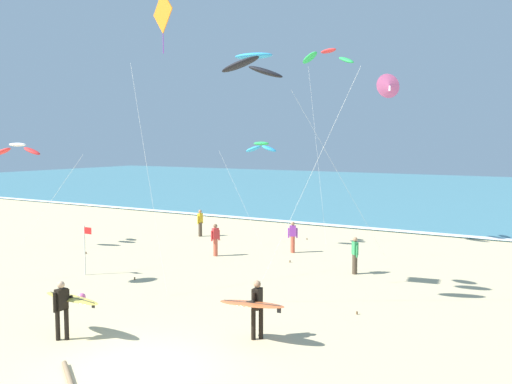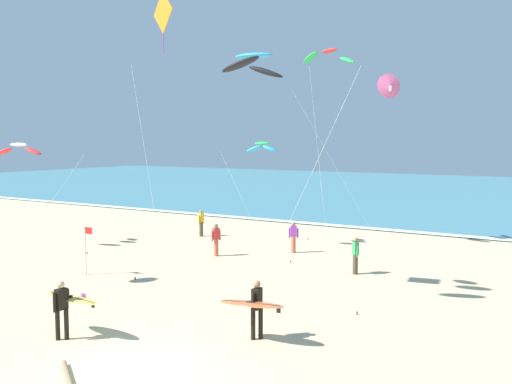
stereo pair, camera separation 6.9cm
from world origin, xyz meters
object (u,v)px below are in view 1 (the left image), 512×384
at_px(bystander_yellow_top, 200,223).
at_px(bystander_green_top, 355,255).
at_px(kite_arc_ivory_far, 18,149).
at_px(kite_diamond_amber_outer, 162,20).
at_px(lifeguard_flag, 86,245).
at_px(kite_arc_scarlet_high, 328,57).
at_px(kite_arc_emerald_low, 261,147).
at_px(bystander_red_top, 215,240).
at_px(surfer_trailing, 254,305).
at_px(beach_ball, 82,297).
at_px(bystander_purple_top, 293,237).
at_px(kite_arc_cobalt_distant, 254,65).
at_px(surfer_lead, 66,303).
at_px(driftwood_log, 68,376).
at_px(kite_delta_rose_mid, 388,86).

bearing_deg(bystander_yellow_top, bystander_green_top, -20.56).
xyz_separation_m(kite_arc_ivory_far, kite_diamond_amber_outer, (13.00, -3.51, 4.65)).
bearing_deg(lifeguard_flag, kite_arc_scarlet_high, 61.63).
bearing_deg(kite_arc_scarlet_high, kite_arc_emerald_low, -153.66).
height_order(bystander_red_top, bystander_yellow_top, same).
xyz_separation_m(surfer_trailing, beach_ball, (-7.31, 0.27, -0.91)).
height_order(surfer_trailing, bystander_red_top, surfer_trailing).
height_order(kite_arc_emerald_low, beach_ball, kite_arc_emerald_low).
xyz_separation_m(kite_arc_emerald_low, bystander_purple_top, (2.37, -0.87, -4.48)).
bearing_deg(bystander_green_top, kite_arc_cobalt_distant, -104.46).
bearing_deg(surfer_trailing, bystander_purple_top, 112.56).
bearing_deg(kite_arc_scarlet_high, beach_ball, -102.82).
distance_m(bystander_red_top, lifeguard_flag, 6.51).
height_order(surfer_lead, lifeguard_flag, lifeguard_flag).
bearing_deg(kite_diamond_amber_outer, surfer_lead, -84.31).
xyz_separation_m(kite_arc_emerald_low, lifeguard_flag, (-2.89, -9.60, -4.02)).
bearing_deg(lifeguard_flag, driftwood_log, -44.44).
height_order(surfer_trailing, kite_diamond_amber_outer, kite_diamond_amber_outer).
bearing_deg(kite_arc_cobalt_distant, lifeguard_flag, -178.43).
bearing_deg(kite_arc_emerald_low, bystander_yellow_top, 171.91).
bearing_deg(kite_diamond_amber_outer, bystander_yellow_top, 121.13).
bearing_deg(kite_arc_cobalt_distant, bystander_purple_top, 108.68).
xyz_separation_m(surfer_lead, kite_arc_ivory_far, (-13.49, 8.43, 4.14)).
distance_m(kite_arc_ivory_far, bystander_yellow_top, 10.74).
bearing_deg(bystander_green_top, kite_arc_scarlet_high, 125.06).
bearing_deg(kite_arc_cobalt_distant, surfer_trailing, -58.38).
height_order(kite_arc_scarlet_high, lifeguard_flag, kite_arc_scarlet_high).
distance_m(surfer_lead, kite_arc_cobalt_distant, 9.64).
relative_size(kite_delta_rose_mid, kite_arc_cobalt_distant, 1.02).
bearing_deg(lifeguard_flag, kite_arc_ivory_far, 160.90).
distance_m(bystander_yellow_top, lifeguard_flag, 10.39).
height_order(kite_arc_scarlet_high, kite_arc_cobalt_distant, kite_arc_scarlet_high).
bearing_deg(bystander_yellow_top, surfer_trailing, -48.37).
xyz_separation_m(bystander_red_top, bystander_purple_top, (2.87, 2.69, 0.00)).
distance_m(bystander_red_top, bystander_yellow_top, 5.85).
height_order(surfer_lead, bystander_yellow_top, surfer_lead).
bearing_deg(kite_delta_rose_mid, beach_ball, -118.48).
bearing_deg(lifeguard_flag, bystander_purple_top, 58.92).
xyz_separation_m(surfer_lead, surfer_trailing, (4.72, 2.58, 0.00)).
distance_m(kite_arc_scarlet_high, kite_arc_emerald_low, 5.85).
height_order(kite_delta_rose_mid, lifeguard_flag, kite_delta_rose_mid).
bearing_deg(kite_arc_emerald_low, bystander_green_top, -28.05).
xyz_separation_m(kite_arc_ivory_far, kite_arc_scarlet_high, (14.07, 8.36, 4.80)).
relative_size(kite_arc_cobalt_distant, bystander_purple_top, 5.40).
distance_m(kite_arc_cobalt_distant, bystander_red_top, 11.02).
bearing_deg(kite_arc_cobalt_distant, kite_delta_rose_mid, 80.84).
distance_m(kite_arc_scarlet_high, kite_diamond_amber_outer, 11.92).
bearing_deg(kite_arc_cobalt_distant, driftwood_log, -93.54).
relative_size(kite_delta_rose_mid, kite_arc_emerald_low, 1.57).
relative_size(surfer_lead, bystander_green_top, 1.35).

